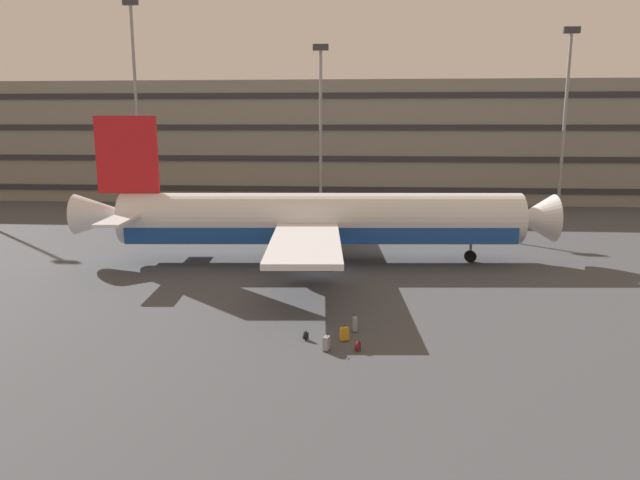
{
  "coord_description": "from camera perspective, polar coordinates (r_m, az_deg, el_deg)",
  "views": [
    {
      "loc": [
        3.45,
        -41.18,
        10.58
      ],
      "look_at": [
        0.53,
        -2.99,
        3.0
      ],
      "focal_mm": 33.22,
      "sensor_mm": 36.0,
      "label": 1
    }
  ],
  "objects": [
    {
      "name": "ground_plane",
      "position": [
        42.66,
        -0.41,
        -3.17
      ],
      "size": [
        600.0,
        600.0,
        0.0
      ],
      "primitive_type": "plane",
      "color": "#424449"
    },
    {
      "name": "backpack_large",
      "position": [
        28.4,
        3.63,
        -10.19
      ],
      "size": [
        0.33,
        0.35,
        0.54
      ],
      "color": "maroon",
      "rests_on": "ground_plane"
    },
    {
      "name": "light_mast_center_left",
      "position": [
        70.97,
        0.06,
        11.86
      ],
      "size": [
        1.8,
        0.5,
        19.5
      ],
      "color": "gray",
      "rests_on": "ground_plane"
    },
    {
      "name": "light_mast_left",
      "position": [
        76.01,
        -17.33,
        13.36
      ],
      "size": [
        1.8,
        0.5,
        24.75
      ],
      "color": "gray",
      "rests_on": "ground_plane"
    },
    {
      "name": "suitcase_red",
      "position": [
        30.88,
        3.38,
        -8.07
      ],
      "size": [
        0.28,
        0.41,
        0.94
      ],
      "color": "gray",
      "rests_on": "ground_plane"
    },
    {
      "name": "light_mast_center_right",
      "position": [
        74.31,
        22.58,
        11.62
      ],
      "size": [
        1.8,
        0.5,
        21.07
      ],
      "color": "gray",
      "rests_on": "ground_plane"
    },
    {
      "name": "suitcase_navy",
      "position": [
        29.57,
        2.37,
        -9.0
      ],
      "size": [
        0.46,
        0.4,
        0.82
      ],
      "color": "orange",
      "rests_on": "ground_plane"
    },
    {
      "name": "terminal_structure",
      "position": [
        87.55,
        2.14,
        9.52
      ],
      "size": [
        179.95,
        19.29,
        16.08
      ],
      "color": "gray",
      "rests_on": "ground_plane"
    },
    {
      "name": "backpack_purple",
      "position": [
        29.72,
        -1.42,
        -9.21
      ],
      "size": [
        0.37,
        0.4,
        0.51
      ],
      "color": "black",
      "rests_on": "ground_plane"
    },
    {
      "name": "suitcase_teal",
      "position": [
        28.37,
        0.63,
        -9.9
      ],
      "size": [
        0.35,
        0.48,
        0.83
      ],
      "color": "gray",
      "rests_on": "ground_plane"
    },
    {
      "name": "airliner",
      "position": [
        45.3,
        -0.39,
        1.9
      ],
      "size": [
        36.77,
        29.61,
        11.12
      ],
      "color": "silver",
      "rests_on": "ground_plane"
    }
  ]
}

